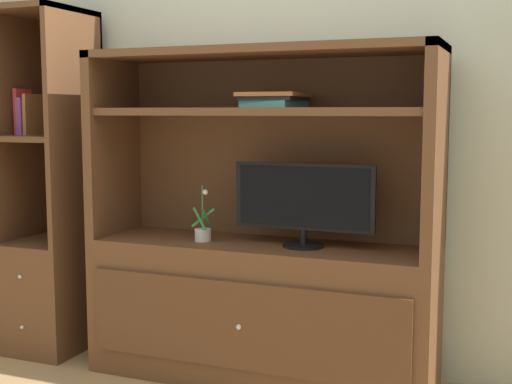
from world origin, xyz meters
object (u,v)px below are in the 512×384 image
bookshelf_tall (51,239)px  upright_book_row (28,115)px  tv_monitor (304,201)px  magazine_stack (274,100)px  media_console (260,276)px  potted_plant (203,232)px

bookshelf_tall → upright_book_row: bearing=-174.4°
tv_monitor → bookshelf_tall: 1.47m
magazine_stack → upright_book_row: size_ratio=1.28×
tv_monitor → bookshelf_tall: size_ratio=0.37×
upright_book_row → media_console: bearing=0.2°
media_console → magazine_stack: bearing=-0.7°
media_console → magazine_stack: (0.07, -0.00, 0.83)m
potted_plant → magazine_stack: (0.34, 0.06, 0.63)m
potted_plant → bookshelf_tall: bookshelf_tall is taller
media_console → tv_monitor: media_console is taller
magazine_stack → upright_book_row: upright_book_row is taller
upright_book_row → magazine_stack: bearing=0.2°
potted_plant → upright_book_row: bearing=177.2°
magazine_stack → media_console: bearing=179.3°
media_console → upright_book_row: media_console is taller
bookshelf_tall → magazine_stack: bearing=-0.3°
potted_plant → bookshelf_tall: size_ratio=0.15×
magazine_stack → bookshelf_tall: (-1.29, 0.01, -0.74)m
media_console → potted_plant: (-0.27, -0.06, 0.20)m
media_console → tv_monitor: (0.22, -0.01, 0.37)m
potted_plant → upright_book_row: upright_book_row is taller
media_console → bookshelf_tall: 1.23m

